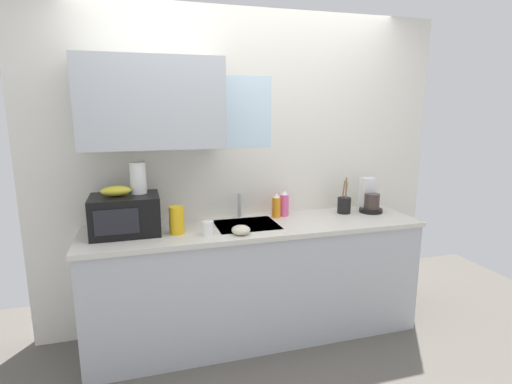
% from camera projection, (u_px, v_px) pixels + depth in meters
% --- Properties ---
extents(kitchen_wall_assembly, '(3.30, 0.42, 2.50)m').
position_uv_depth(kitchen_wall_assembly, '(229.00, 160.00, 3.17)').
color(kitchen_wall_assembly, silver).
rests_on(kitchen_wall_assembly, ground).
extents(counter_unit, '(2.53, 0.63, 0.90)m').
position_uv_depth(counter_unit, '(256.00, 279.00, 3.10)').
color(counter_unit, '#B2B7BC').
rests_on(counter_unit, ground).
extents(sink_faucet, '(0.03, 0.03, 0.19)m').
position_uv_depth(sink_faucet, '(239.00, 205.00, 3.20)').
color(sink_faucet, '#B2B5BA').
rests_on(sink_faucet, counter_unit).
extents(microwave, '(0.46, 0.35, 0.27)m').
position_uv_depth(microwave, '(125.00, 215.00, 2.77)').
color(microwave, black).
rests_on(microwave, counter_unit).
extents(banana_bunch, '(0.20, 0.11, 0.07)m').
position_uv_depth(banana_bunch, '(116.00, 191.00, 2.73)').
color(banana_bunch, gold).
rests_on(banana_bunch, microwave).
extents(paper_towel_roll, '(0.11, 0.11, 0.22)m').
position_uv_depth(paper_towel_roll, '(138.00, 178.00, 2.80)').
color(paper_towel_roll, white).
rests_on(paper_towel_roll, microwave).
extents(coffee_maker, '(0.19, 0.21, 0.28)m').
position_uv_depth(coffee_maker, '(369.00, 199.00, 3.38)').
color(coffee_maker, black).
rests_on(coffee_maker, counter_unit).
extents(dish_soap_bottle_orange, '(0.07, 0.07, 0.20)m').
position_uv_depth(dish_soap_bottle_orange, '(276.00, 206.00, 3.19)').
color(dish_soap_bottle_orange, orange).
rests_on(dish_soap_bottle_orange, counter_unit).
extents(dish_soap_bottle_pink, '(0.07, 0.07, 0.21)m').
position_uv_depth(dish_soap_bottle_pink, '(284.00, 204.00, 3.24)').
color(dish_soap_bottle_pink, '#E55999').
rests_on(dish_soap_bottle_pink, counter_unit).
extents(cereal_canister, '(0.10, 0.10, 0.19)m').
position_uv_depth(cereal_canister, '(177.00, 220.00, 2.78)').
color(cereal_canister, gold).
rests_on(cereal_canister, counter_unit).
extents(mug_white, '(0.08, 0.08, 0.09)m').
position_uv_depth(mug_white, '(208.00, 228.00, 2.76)').
color(mug_white, white).
rests_on(mug_white, counter_unit).
extents(utensil_crock, '(0.11, 0.11, 0.30)m').
position_uv_depth(utensil_crock, '(344.00, 205.00, 3.33)').
color(utensil_crock, black).
rests_on(utensil_crock, counter_unit).
extents(small_bowl, '(0.13, 0.13, 0.06)m').
position_uv_depth(small_bowl, '(241.00, 230.00, 2.77)').
color(small_bowl, beige).
rests_on(small_bowl, counter_unit).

